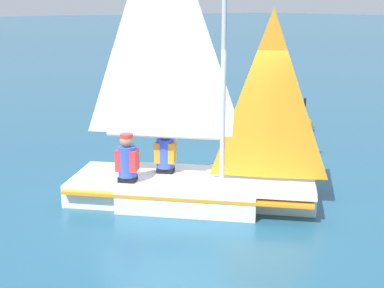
{
  "coord_description": "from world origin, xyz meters",
  "views": [
    {
      "loc": [
        5.13,
        6.68,
        3.2
      ],
      "look_at": [
        0.0,
        0.0,
        0.97
      ],
      "focal_mm": 50.0,
      "sensor_mm": 36.0,
      "label": 1
    }
  ],
  "objects_px": {
    "sailor_crew": "(127,166)",
    "buoy_marker": "(304,125)",
    "sailboat_main": "(191,164)",
    "sailor_helm": "(165,157)"
  },
  "relations": [
    {
      "from": "sailor_crew",
      "to": "buoy_marker",
      "type": "distance_m",
      "value": 6.41
    },
    {
      "from": "buoy_marker",
      "to": "sailor_crew",
      "type": "bearing_deg",
      "value": 14.69
    },
    {
      "from": "sailor_crew",
      "to": "buoy_marker",
      "type": "xyz_separation_m",
      "value": [
        -6.19,
        -1.62,
        -0.46
      ]
    },
    {
      "from": "sailor_helm",
      "to": "buoy_marker",
      "type": "height_order",
      "value": "sailor_helm"
    },
    {
      "from": "sailboat_main",
      "to": "sailor_crew",
      "type": "distance_m",
      "value": 1.04
    },
    {
      "from": "sailor_helm",
      "to": "sailboat_main",
      "type": "bearing_deg",
      "value": -31.1
    },
    {
      "from": "sailboat_main",
      "to": "sailor_crew",
      "type": "bearing_deg",
      "value": -164.35
    },
    {
      "from": "sailboat_main",
      "to": "buoy_marker",
      "type": "bearing_deg",
      "value": 68.98
    },
    {
      "from": "sailor_helm",
      "to": "buoy_marker",
      "type": "relative_size",
      "value": 1.25
    },
    {
      "from": "sailor_helm",
      "to": "buoy_marker",
      "type": "xyz_separation_m",
      "value": [
        -5.42,
        -1.6,
        -0.46
      ]
    }
  ]
}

